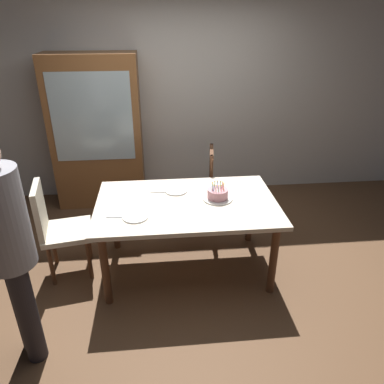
% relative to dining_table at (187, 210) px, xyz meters
% --- Properties ---
extents(ground, '(6.40, 6.40, 0.00)m').
position_rel_dining_table_xyz_m(ground, '(0.00, 0.00, -0.66)').
color(ground, brown).
extents(back_wall, '(6.40, 0.10, 2.60)m').
position_rel_dining_table_xyz_m(back_wall, '(0.00, 1.85, 0.64)').
color(back_wall, beige).
rests_on(back_wall, ground).
extents(dining_table, '(1.66, 1.05, 0.74)m').
position_rel_dining_table_xyz_m(dining_table, '(0.00, 0.00, 0.00)').
color(dining_table, beige).
rests_on(dining_table, ground).
extents(birthday_cake, '(0.28, 0.28, 0.17)m').
position_rel_dining_table_xyz_m(birthday_cake, '(0.29, 0.03, 0.13)').
color(birthday_cake, silver).
rests_on(birthday_cake, dining_table).
extents(plate_near_celebrant, '(0.22, 0.22, 0.01)m').
position_rel_dining_table_xyz_m(plate_near_celebrant, '(-0.46, -0.24, 0.09)').
color(plate_near_celebrant, white).
rests_on(plate_near_celebrant, dining_table).
extents(plate_far_side, '(0.22, 0.22, 0.01)m').
position_rel_dining_table_xyz_m(plate_far_side, '(-0.08, 0.24, 0.09)').
color(plate_far_side, white).
rests_on(plate_far_side, dining_table).
extents(fork_near_celebrant, '(0.18, 0.03, 0.01)m').
position_rel_dining_table_xyz_m(fork_near_celebrant, '(-0.62, -0.22, 0.08)').
color(fork_near_celebrant, silver).
rests_on(fork_near_celebrant, dining_table).
extents(fork_far_side, '(0.18, 0.04, 0.01)m').
position_rel_dining_table_xyz_m(fork_far_side, '(-0.24, 0.23, 0.08)').
color(fork_far_side, silver).
rests_on(fork_far_side, dining_table).
extents(chair_spindle_back, '(0.50, 0.50, 0.95)m').
position_rel_dining_table_xyz_m(chair_spindle_back, '(0.18, 0.84, -0.20)').
color(chair_spindle_back, '#56331E').
rests_on(chair_spindle_back, ground).
extents(chair_upholstered, '(0.51, 0.51, 0.95)m').
position_rel_dining_table_xyz_m(chair_upholstered, '(-1.22, 0.05, -0.13)').
color(chair_upholstered, beige).
rests_on(chair_upholstered, ground).
extents(person_celebrant, '(0.32, 0.32, 1.68)m').
position_rel_dining_table_xyz_m(person_celebrant, '(-1.23, -0.89, 0.30)').
color(person_celebrant, '#262328').
rests_on(person_celebrant, ground).
extents(china_cabinet, '(1.10, 0.45, 1.90)m').
position_rel_dining_table_xyz_m(china_cabinet, '(-0.99, 1.56, 0.29)').
color(china_cabinet, brown).
rests_on(china_cabinet, ground).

